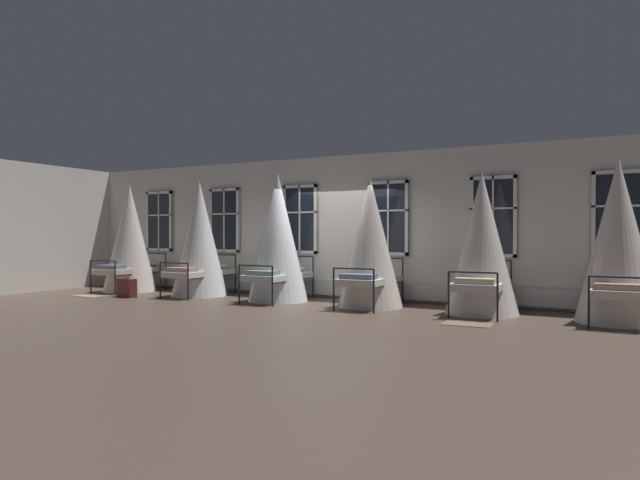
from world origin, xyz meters
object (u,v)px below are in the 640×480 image
(cot_second, at_px, (199,240))
(cot_fourth, at_px, (370,244))
(cot_third, at_px, (278,239))
(cot_sixth, at_px, (618,243))
(cot_first, at_px, (130,239))
(suitcase_dark, at_px, (127,288))
(cot_fifth, at_px, (482,245))

(cot_second, bearing_deg, cot_fourth, -89.25)
(cot_third, distance_m, cot_fourth, 2.20)
(cot_fourth, bearing_deg, cot_second, 89.18)
(cot_third, distance_m, cot_sixth, 6.70)
(cot_third, xyz_separation_m, cot_fourth, (2.20, 0.05, -0.09))
(cot_first, relative_size, cot_fourth, 1.05)
(cot_fourth, relative_size, suitcase_dark, 4.54)
(suitcase_dark, bearing_deg, cot_first, 144.74)
(cot_first, distance_m, cot_fifth, 9.00)
(cot_first, xyz_separation_m, cot_fifth, (9.00, 0.08, -0.06))
(cot_second, bearing_deg, suitcase_dark, 129.56)
(cot_second, bearing_deg, cot_third, -90.19)
(cot_first, height_order, cot_fifth, cot_first)
(cot_third, xyz_separation_m, cot_sixth, (6.70, 0.03, -0.03))
(cot_second, distance_m, cot_sixth, 8.96)
(cot_first, xyz_separation_m, suitcase_dark, (0.98, -1.03, -1.13))
(cot_third, height_order, suitcase_dark, cot_third)
(cot_first, distance_m, cot_sixth, 11.25)
(cot_first, height_order, cot_fourth, cot_first)
(cot_fifth, bearing_deg, cot_sixth, -92.27)
(cot_sixth, bearing_deg, cot_fifth, 89.13)
(cot_fourth, height_order, cot_fifth, cot_fourth)
(cot_third, relative_size, cot_sixth, 1.02)
(cot_third, height_order, cot_sixth, cot_third)
(cot_fourth, xyz_separation_m, cot_sixth, (4.50, -0.02, 0.06))
(cot_second, xyz_separation_m, cot_fourth, (4.45, 0.03, -0.05))
(cot_second, xyz_separation_m, cot_sixth, (8.96, 0.01, 0.01))
(cot_sixth, bearing_deg, cot_second, 90.17)
(cot_sixth, relative_size, suitcase_dark, 4.75)
(cot_first, relative_size, suitcase_dark, 4.75)
(cot_second, height_order, cot_fifth, cot_second)
(cot_third, bearing_deg, cot_first, 90.18)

